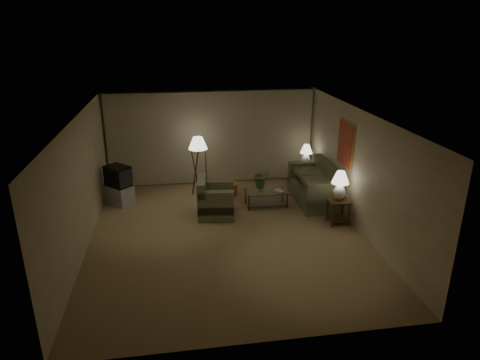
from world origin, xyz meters
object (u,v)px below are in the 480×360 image
(table_lamp_far, at_px, (306,153))
(coffee_table, at_px, (266,196))
(sofa, at_px, (314,187))
(table_lamp_near, at_px, (340,183))
(side_table_near, at_px, (338,207))
(vase, at_px, (261,188))
(ottoman, at_px, (228,189))
(crt_tv, at_px, (118,176))
(side_table_far, at_px, (305,171))
(floor_lamp, at_px, (199,164))
(tv_cabinet, at_px, (120,195))
(armchair, at_px, (216,201))

(table_lamp_far, relative_size, coffee_table, 0.54)
(sofa, distance_m, table_lamp_near, 1.49)
(table_lamp_far, bearing_deg, side_table_near, -90.00)
(sofa, bearing_deg, vase, -85.90)
(coffee_table, bearing_deg, ottoman, 135.34)
(vase, bearing_deg, crt_tv, 168.32)
(side_table_far, relative_size, coffee_table, 0.53)
(floor_lamp, bearing_deg, sofa, -20.73)
(tv_cabinet, height_order, floor_lamp, floor_lamp)
(side_table_near, xyz_separation_m, ottoman, (-2.34, 2.13, -0.23))
(table_lamp_near, height_order, floor_lamp, floor_lamp)
(table_lamp_far, distance_m, tv_cabinet, 5.28)
(ottoman, bearing_deg, tv_cabinet, -177.32)
(side_table_far, height_order, coffee_table, side_table_far)
(sofa, xyz_separation_m, table_lamp_near, (0.15, -1.35, 0.60))
(coffee_table, bearing_deg, side_table_near, -40.76)
(coffee_table, xyz_separation_m, floor_lamp, (-1.64, 1.21, 0.55))
(side_table_far, bearing_deg, coffee_table, -137.05)
(armchair, height_order, table_lamp_near, table_lamp_near)
(armchair, relative_size, crt_tv, 1.48)
(coffee_table, relative_size, crt_tv, 1.50)
(table_lamp_near, relative_size, vase, 4.32)
(side_table_near, xyz_separation_m, table_lamp_near, (0.00, -0.00, 0.61))
(tv_cabinet, relative_size, crt_tv, 1.08)
(floor_lamp, xyz_separation_m, vase, (1.49, -1.21, -0.34))
(side_table_near, height_order, coffee_table, side_table_near)
(tv_cabinet, xyz_separation_m, floor_lamp, (2.11, 0.47, 0.58))
(vase, bearing_deg, ottoman, 130.07)
(vase, bearing_deg, coffee_table, 0.00)
(crt_tv, xyz_separation_m, vase, (3.60, -0.74, -0.27))
(coffee_table, xyz_separation_m, tv_cabinet, (-3.75, 0.74, -0.03))
(tv_cabinet, bearing_deg, ottoman, 48.37)
(side_table_near, xyz_separation_m, vase, (-1.60, 1.25, 0.09))
(coffee_table, relative_size, floor_lamp, 0.71)
(side_table_near, distance_m, coffee_table, 1.92)
(tv_cabinet, xyz_separation_m, crt_tv, (0.00, 0.00, 0.52))
(ottoman, bearing_deg, floor_lamp, 156.00)
(coffee_table, distance_m, tv_cabinet, 3.82)
(vase, bearing_deg, floor_lamp, 140.87)
(sofa, relative_size, table_lamp_near, 2.66)
(ottoman, relative_size, vase, 3.30)
(side_table_near, bearing_deg, sofa, 96.34)
(crt_tv, bearing_deg, floor_lamp, 58.24)
(tv_cabinet, distance_m, crt_tv, 0.52)
(armchair, xyz_separation_m, tv_cabinet, (-2.41, 1.11, -0.13))
(crt_tv, bearing_deg, armchair, 20.91)
(table_lamp_near, relative_size, tv_cabinet, 0.86)
(armchair, xyz_separation_m, side_table_far, (2.79, 1.72, 0.02))
(side_table_near, bearing_deg, ottoman, 137.70)
(ottoman, bearing_deg, armchair, -109.72)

